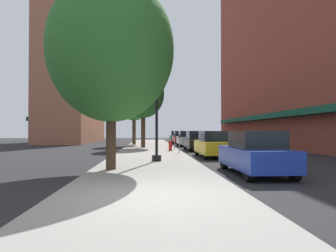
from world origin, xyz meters
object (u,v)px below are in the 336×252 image
Objects in this scene: car_black at (197,141)px; car_white at (186,139)px; tree_near at (111,50)px; car_red at (180,137)px; car_blue at (255,153)px; lamppost at (157,101)px; tree_far at (134,101)px; parking_meter_far at (175,140)px; car_green at (176,137)px; fire_hydrant at (170,146)px; tree_mid at (143,94)px; parking_meter_near at (179,141)px; car_yellow at (213,144)px.

car_white is (0.00, 7.01, 0.00)m from car_black.
tree_near is 1.81× the size of car_red.
car_black is at bearing 90.44° from car_blue.
car_blue is 14.04m from car_black.
lamppost is 0.82× the size of tree_far.
parking_meter_far is 20.24m from car_green.
tree_mid is at bearing 114.55° from fire_hydrant.
tree_near reaches higher than parking_meter_near.
car_green is (3.66, 29.19, -2.39)m from lamppost.
fire_hydrant is at bearing -104.50° from car_white.
car_white is at bearing -14.93° from tree_far.
lamppost is 6.14m from parking_meter_near.
parking_meter_near is at bearing -78.81° from fire_hydrant.
lamppost is at bearing -107.44° from parking_meter_near.
tree_mid is 1.69× the size of car_blue.
car_red is (0.00, 27.54, 0.00)m from car_blue.
parking_meter_far is 13.30m from tree_near.
tree_mid is at bearing -78.94° from tree_far.
tree_near reaches higher than car_red.
tree_far is at bearing 107.39° from fire_hydrant.
tree_far is (-3.82, 13.04, 4.09)m from parking_meter_near.
parking_meter_far is at bearing 70.29° from fire_hydrant.
lamppost is at bearing -102.01° from car_white.
tree_far is (-0.18, 21.61, 0.09)m from tree_near.
car_green is at bearing 89.54° from car_yellow.
car_white is at bearing -89.35° from car_red.
tree_near reaches higher than car_green.
car_blue is at bearing -75.68° from tree_far.
parking_meter_far is at bearing -68.00° from tree_far.
parking_meter_far is 0.30× the size of car_blue.
car_red reaches higher than parking_meter_near.
car_white is at bearing 74.46° from tree_near.
lamppost is 29.51m from car_green.
car_yellow is 6.65m from car_black.
parking_meter_far is 13.28m from car_blue.
parking_meter_far is 10.98m from tree_far.
car_yellow is at bearing -71.28° from parking_meter_far.
parking_meter_far is at bearing -97.06° from car_red.
car_white is (5.58, 20.07, -4.15)m from tree_near.
fire_hydrant is (1.26, 7.76, -2.68)m from lamppost.
fire_hydrant is 0.18× the size of car_blue.
car_white is at bearing -91.27° from car_green.
lamppost reaches higher than car_blue.
parking_meter_near is 0.30× the size of car_green.
car_white is (1.95, 11.50, -0.14)m from parking_meter_near.
lamppost is at bearing -99.18° from fire_hydrant.
car_red is 1.00× the size of car_green.
tree_near is (-1.92, -3.12, 1.75)m from lamppost.
car_red and car_green have the same top height.
fire_hydrant is at bearing -137.07° from car_black.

